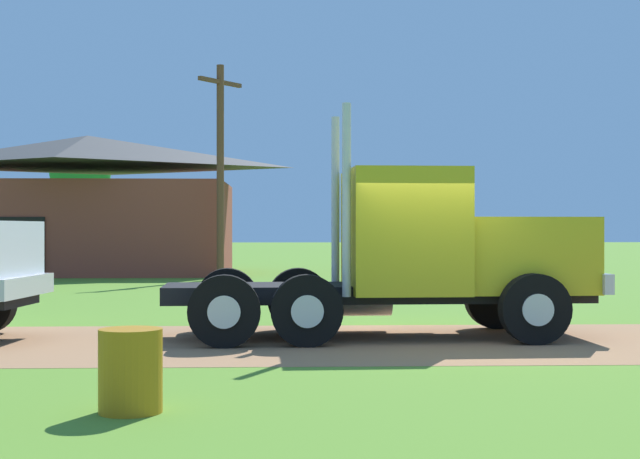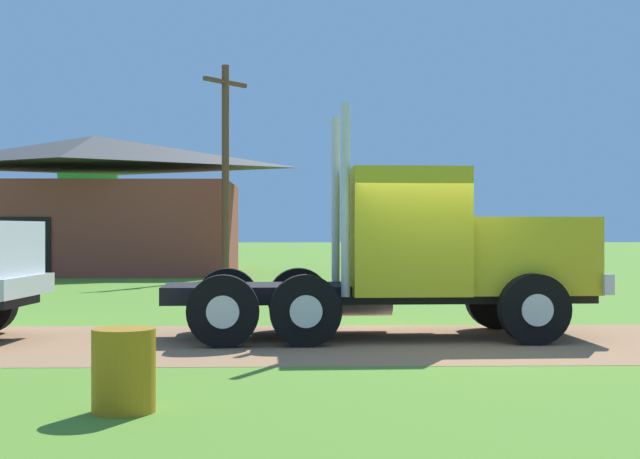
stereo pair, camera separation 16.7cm
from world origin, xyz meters
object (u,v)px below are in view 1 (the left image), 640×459
steel_barrel (131,371)px  utility_pole_far (220,165)px  shed_building (88,207)px  truck_foreground_white (425,256)px

steel_barrel → utility_pole_far: (-0.76, 23.69, 3.61)m
shed_building → utility_pole_far: size_ratio=1.55×
truck_foreground_white → utility_pole_far: utility_pole_far is taller
shed_building → steel_barrel: bearing=-77.3°
truck_foreground_white → steel_barrel: truck_foreground_white is taller
steel_barrel → truck_foreground_white: bearing=58.3°
truck_foreground_white → utility_pole_far: bearing=104.7°
utility_pole_far → steel_barrel: bearing=-88.2°
utility_pole_far → truck_foreground_white: bearing=-75.3°
truck_foreground_white → utility_pole_far: size_ratio=0.95×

